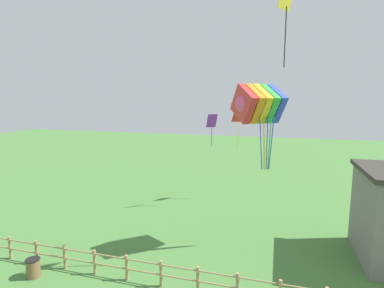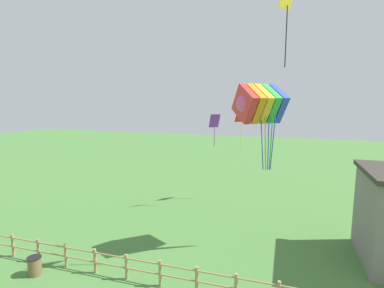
{
  "view_description": "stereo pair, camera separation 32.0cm",
  "coord_description": "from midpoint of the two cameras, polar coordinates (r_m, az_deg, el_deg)",
  "views": [
    {
      "loc": [
        3.85,
        -6.15,
        8.18
      ],
      "look_at": [
        0.0,
        7.1,
        6.09
      ],
      "focal_mm": 28.0,
      "sensor_mm": 36.0,
      "label": 1
    },
    {
      "loc": [
        4.15,
        -6.05,
        8.18
      ],
      "look_at": [
        0.0,
        7.1,
        6.09
      ],
      "focal_mm": 28.0,
      "sensor_mm": 36.0,
      "label": 2
    }
  ],
  "objects": [
    {
      "name": "wooden_fence",
      "position": [
        14.07,
        -3.19,
        -23.68
      ],
      "size": [
        21.86,
        0.14,
        1.2
      ],
      "color": "#9E7F56",
      "rests_on": "ground_plane"
    },
    {
      "name": "trash_bin",
      "position": [
        16.74,
        -28.51,
        -20.03
      ],
      "size": [
        0.65,
        0.65,
        0.88
      ],
      "color": "brown",
      "rests_on": "ground_plane"
    },
    {
      "name": "kite_rainbow_parafoil",
      "position": [
        16.46,
        12.02,
        7.52
      ],
      "size": [
        3.45,
        3.35,
        4.62
      ],
      "color": "#E54C8C"
    },
    {
      "name": "kite_red_diamond",
      "position": [
        24.31,
        8.45,
        4.74
      ],
      "size": [
        1.17,
        1.11,
        3.16
      ],
      "color": "red"
    },
    {
      "name": "kite_yellow_diamond",
      "position": [
        15.39,
        16.99,
        24.38
      ],
      "size": [
        0.81,
        1.02,
        3.87
      ],
      "color": "yellow"
    },
    {
      "name": "kite_purple_streamer",
      "position": [
        22.43,
        3.38,
        3.88
      ],
      "size": [
        0.87,
        0.79,
        2.43
      ],
      "color": "purple"
    }
  ]
}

